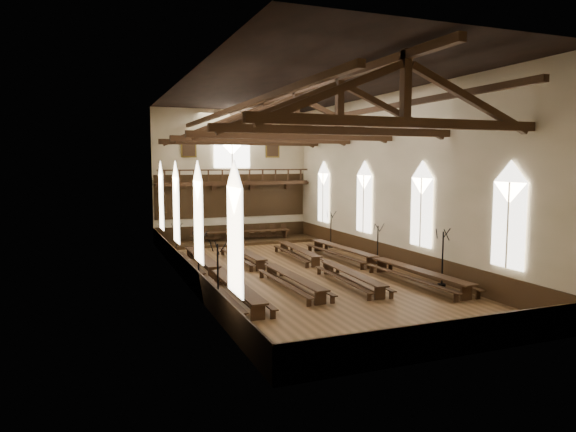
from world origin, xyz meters
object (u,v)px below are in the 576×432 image
Objects in this scene: candelabrum_left_mid at (199,270)px; candelabrum_right_far at (331,236)px; candelabrum_left_near at (218,288)px; candelabrum_right_mid at (378,251)px; candelabrum_right_near at (442,269)px; candelabrum_left_far at (176,250)px; high_table at (243,232)px; refectory_row_a at (217,272)px; refectory_row_d at (376,261)px; refectory_row_b at (266,265)px; dais at (243,241)px; refectory_row_c at (322,262)px.

candelabrum_left_mid is 1.05× the size of candelabrum_right_far.
candelabrum_left_near reaches higher than candelabrum_right_mid.
candelabrum_left_mid is at bearing 159.49° from candelabrum_right_near.
high_table is at bearing 44.98° from candelabrum_left_far.
candelabrum_left_near is at bearing -152.62° from candelabrum_right_mid.
refectory_row_a is 8.98m from refectory_row_d.
candelabrum_right_near is (5.21, -16.67, 0.08)m from high_table.
candelabrum_right_far is (11.10, 12.05, -0.08)m from candelabrum_left_near.
candelabrum_left_near is at bearing -157.71° from refectory_row_d.
dais is at bearing 80.03° from refectory_row_b.
candelabrum_left_mid is (-5.89, -12.52, 0.05)m from high_table.
refectory_row_c is 5.73× the size of candelabrum_left_far.
candelabrum_right_near is (3.90, -5.42, 0.38)m from refectory_row_c.
candelabrum_right_near reaches higher than candelabrum_right_far.
candelabrum_right_far is at bearing 42.73° from refectory_row_b.
refectory_row_a is 5.94× the size of candelabrum_left_far.
refectory_row_b is 9.13m from candelabrum_right_near.
refectory_row_b is 0.94× the size of refectory_row_d.
candelabrum_right_near is (5.21, -16.67, 0.76)m from dais.
candelabrum_left_far is (-3.96, 5.11, 0.23)m from refectory_row_b.
candelabrum_right_mid is (-0.00, 5.97, -0.13)m from candelabrum_right_near.
refectory_row_a is 12.54m from candelabrum_right_far.
high_table is at bearing 67.74° from refectory_row_a.
candelabrum_right_mid is (5.21, -10.70, 0.63)m from dais.
candelabrum_left_mid is at bearing -115.21° from dais.
candelabrum_left_mid is 13.75m from candelabrum_right_far.
high_table is (-1.30, 11.25, 0.30)m from refectory_row_c.
high_table is (-4.11, 12.35, 0.22)m from refectory_row_d.
candelabrum_left_mid is 0.96× the size of candelabrum_right_near.
candelabrum_right_near is at bearing -1.14° from candelabrum_left_near.
candelabrum_right_mid is (5.21, -10.70, -0.05)m from high_table.
candelabrum_left_near is at bearing 178.86° from candelabrum_right_near.
candelabrum_left_mid is 1.15× the size of candelabrum_left_far.
candelabrum_left_mid reaches higher than candelabrum_right_far.
candelabrum_left_mid reaches higher than refectory_row_d.
candelabrum_right_far is at bearing -40.19° from dais.
high_table is 17.47m from candelabrum_right_near.
high_table is at bearing 108.42° from refectory_row_d.
candelabrum_left_far is (-7.20, 5.36, 0.24)m from refectory_row_c.
candelabrum_left_far is at bearing 147.15° from refectory_row_d.
refectory_row_a reaches higher than dais.
candelabrum_right_mid is (10.06, 1.17, 0.21)m from refectory_row_a.
candelabrum_left_mid reaches higher than refectory_row_c.
candelabrum_left_near is at bearing -109.71° from dais.
candelabrum_right_mid reaches higher than refectory_row_b.
refectory_row_c is 8.98m from candelabrum_left_far.
refectory_row_a is 5.44× the size of candelabrum_right_far.
high_table is at bearing 64.79° from candelabrum_left_mid.
candelabrum_left_mid reaches higher than refectory_row_b.
candelabrum_right_mid is 0.93× the size of candelabrum_right_far.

